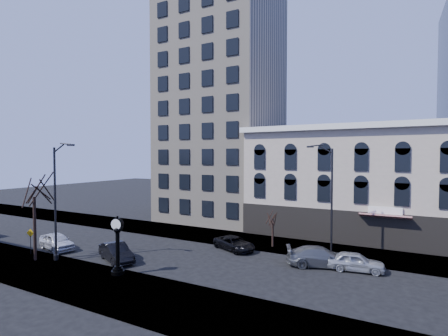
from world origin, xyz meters
The scene contains 16 objects.
ground centered at (0.00, 0.00, 0.00)m, with size 160.00×160.00×0.00m, color black.
sidewalk_far centered at (0.00, 8.00, 0.06)m, with size 160.00×6.00×0.12m, color gray.
sidewalk_near centered at (0.00, -8.00, 0.06)m, with size 160.00×6.00×0.12m, color gray.
cream_tower centered at (-6.11, 18.88, 19.32)m, with size 15.90×15.40×42.50m.
victorian_row centered at (12.00, 15.89, 6.00)m, with size 22.60×11.19×12.50m.
street_clock centered at (-1.96, -6.00, 2.15)m, with size 1.02×1.02×4.49m.
street_lamp_near centered at (-8.52, -5.92, 7.94)m, with size 2.68×0.58×10.36m.
street_lamp_far centered at (11.08, 5.84, 7.87)m, with size 2.63×0.84×10.27m.
bare_tree_near centered at (-10.85, -6.86, 6.82)m, with size 5.17×5.17×8.87m.
bare_tree_far centered at (6.05, 6.77, 3.33)m, with size 2.49×2.49×4.27m.
warning_sign centered at (-12.90, -6.00, 1.73)m, with size 0.74×0.26×2.34m.
car_near_a centered at (-12.54, -3.64, 0.80)m, with size 1.88×4.67×1.59m, color silver.
car_near_b centered at (-4.65, -3.56, 0.78)m, with size 1.64×4.72×1.55m, color black.
car_far_a centered at (2.99, 4.27, 0.64)m, with size 2.13×4.63×1.29m, color black.
car_far_b centered at (11.37, 3.34, 0.80)m, with size 2.24×5.50×1.60m, color #595B60.
car_far_c centered at (14.08, 3.51, 0.74)m, with size 1.75×4.35×1.48m, color #A5A8AD.
Camera 1 is at (16.58, -23.98, 9.10)m, focal length 26.00 mm.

